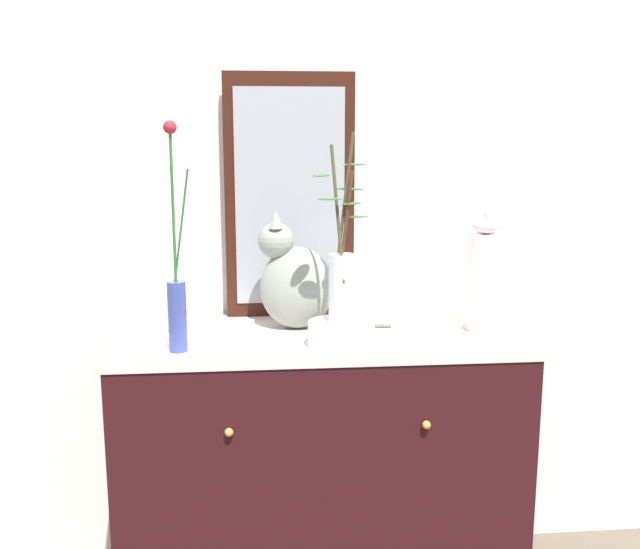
{
  "coord_description": "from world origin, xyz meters",
  "views": [
    {
      "loc": [
        -0.19,
        -2.06,
        1.46
      ],
      "look_at": [
        0.0,
        0.0,
        1.06
      ],
      "focal_mm": 39.99,
      "sensor_mm": 36.0,
      "label": 1
    }
  ],
  "objects_px": {
    "cat_sitting": "(295,281)",
    "bowl_porcelain": "(341,334)",
    "sideboard": "(320,469)",
    "mirror_leaning": "(290,197)",
    "vase_slim_green": "(177,296)",
    "jar_lidded_porcelain": "(484,276)",
    "vase_glass_clear": "(342,274)"
  },
  "relations": [
    {
      "from": "sideboard",
      "to": "mirror_leaning",
      "type": "distance_m",
      "value": 0.86
    },
    {
      "from": "cat_sitting",
      "to": "sideboard",
      "type": "bearing_deg",
      "value": -44.39
    },
    {
      "from": "mirror_leaning",
      "to": "vase_slim_green",
      "type": "relative_size",
      "value": 1.25
    },
    {
      "from": "cat_sitting",
      "to": "vase_glass_clear",
      "type": "bearing_deg",
      "value": -60.25
    },
    {
      "from": "bowl_porcelain",
      "to": "vase_glass_clear",
      "type": "relative_size",
      "value": 0.36
    },
    {
      "from": "sideboard",
      "to": "vase_slim_green",
      "type": "bearing_deg",
      "value": -160.47
    },
    {
      "from": "cat_sitting",
      "to": "vase_glass_clear",
      "type": "height_order",
      "value": "vase_glass_clear"
    },
    {
      "from": "bowl_porcelain",
      "to": "mirror_leaning",
      "type": "bearing_deg",
      "value": 108.3
    },
    {
      "from": "mirror_leaning",
      "to": "vase_glass_clear",
      "type": "height_order",
      "value": "mirror_leaning"
    },
    {
      "from": "sideboard",
      "to": "cat_sitting",
      "type": "xyz_separation_m",
      "value": [
        -0.07,
        0.07,
        0.59
      ]
    },
    {
      "from": "jar_lidded_porcelain",
      "to": "cat_sitting",
      "type": "bearing_deg",
      "value": 172.13
    },
    {
      "from": "cat_sitting",
      "to": "vase_slim_green",
      "type": "bearing_deg",
      "value": -147.62
    },
    {
      "from": "vase_slim_green",
      "to": "bowl_porcelain",
      "type": "distance_m",
      "value": 0.47
    },
    {
      "from": "mirror_leaning",
      "to": "sideboard",
      "type": "bearing_deg",
      "value": -71.86
    },
    {
      "from": "vase_glass_clear",
      "to": "jar_lidded_porcelain",
      "type": "distance_m",
      "value": 0.47
    },
    {
      "from": "jar_lidded_porcelain",
      "to": "sideboard",
      "type": "bearing_deg",
      "value": 178.91
    },
    {
      "from": "mirror_leaning",
      "to": "jar_lidded_porcelain",
      "type": "xyz_separation_m",
      "value": [
        0.57,
        -0.24,
        -0.22
      ]
    },
    {
      "from": "vase_glass_clear",
      "to": "jar_lidded_porcelain",
      "type": "height_order",
      "value": "vase_glass_clear"
    },
    {
      "from": "vase_slim_green",
      "to": "jar_lidded_porcelain",
      "type": "distance_m",
      "value": 0.91
    },
    {
      "from": "cat_sitting",
      "to": "vase_slim_green",
      "type": "height_order",
      "value": "vase_slim_green"
    },
    {
      "from": "mirror_leaning",
      "to": "vase_glass_clear",
      "type": "bearing_deg",
      "value": -71.5
    },
    {
      "from": "vase_slim_green",
      "to": "vase_glass_clear",
      "type": "height_order",
      "value": "vase_slim_green"
    },
    {
      "from": "mirror_leaning",
      "to": "cat_sitting",
      "type": "height_order",
      "value": "mirror_leaning"
    },
    {
      "from": "bowl_porcelain",
      "to": "vase_glass_clear",
      "type": "height_order",
      "value": "vase_glass_clear"
    },
    {
      "from": "vase_slim_green",
      "to": "bowl_porcelain",
      "type": "bearing_deg",
      "value": 0.64
    },
    {
      "from": "mirror_leaning",
      "to": "bowl_porcelain",
      "type": "height_order",
      "value": "mirror_leaning"
    },
    {
      "from": "vase_glass_clear",
      "to": "jar_lidded_porcelain",
      "type": "xyz_separation_m",
      "value": [
        0.45,
        0.13,
        -0.04
      ]
    },
    {
      "from": "cat_sitting",
      "to": "bowl_porcelain",
      "type": "distance_m",
      "value": 0.26
    },
    {
      "from": "bowl_porcelain",
      "to": "jar_lidded_porcelain",
      "type": "xyz_separation_m",
      "value": [
        0.45,
        0.13,
        0.13
      ]
    },
    {
      "from": "cat_sitting",
      "to": "vase_slim_green",
      "type": "distance_m",
      "value": 0.4
    },
    {
      "from": "mirror_leaning",
      "to": "bowl_porcelain",
      "type": "bearing_deg",
      "value": -71.7
    },
    {
      "from": "sideboard",
      "to": "cat_sitting",
      "type": "relative_size",
      "value": 2.97
    }
  ]
}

